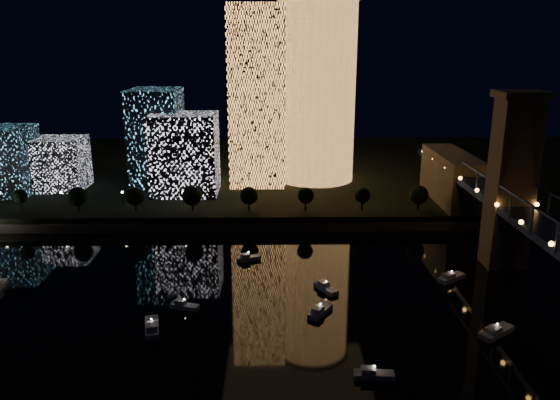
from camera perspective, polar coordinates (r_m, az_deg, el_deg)
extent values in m
plane|color=black|center=(115.01, 0.27, -16.74)|extent=(520.00, 520.00, 0.00)
cube|color=black|center=(263.41, -0.46, 3.05)|extent=(420.00, 160.00, 5.00)
cube|color=#6B5E4C|center=(188.64, -0.25, -2.66)|extent=(420.00, 6.00, 3.00)
cylinder|color=#E8954A|center=(232.54, 3.87, 11.05)|extent=(32.00, 32.00, 73.42)
cube|color=#E8954A|center=(225.83, -2.42, 10.70)|extent=(22.54, 22.54, 71.72)
cube|color=white|center=(216.34, -9.91, 4.78)|extent=(25.24, 21.36, 31.06)
cube|color=#4FA9D8|center=(230.61, -12.72, 6.38)|extent=(19.68, 25.59, 39.37)
cube|color=white|center=(237.95, -22.10, 3.57)|extent=(20.59, 18.71, 20.59)
cube|color=#4FA9D8|center=(237.75, -26.59, 3.73)|extent=(18.74, 20.61, 26.24)
cube|color=#6B5E4C|center=(165.65, 22.99, 1.45)|extent=(11.00, 9.00, 48.00)
cube|color=#6B5E4C|center=(161.66, 23.98, 10.05)|extent=(13.00, 11.00, 2.00)
cube|color=#6B5E4C|center=(213.79, 17.39, 1.66)|extent=(12.00, 40.00, 23.00)
cube|color=navy|center=(151.95, 23.22, -0.81)|extent=(0.50, 0.50, 7.00)
cube|color=navy|center=(173.27, 20.10, 1.51)|extent=(0.50, 0.50, 7.00)
sphere|color=orange|center=(160.11, 21.73, -0.45)|extent=(1.20, 1.20, 1.20)
sphere|color=orange|center=(200.97, 16.96, 3.23)|extent=(1.20, 1.20, 1.20)
cube|color=silver|center=(133.52, 21.70, -12.69)|extent=(9.40, 7.89, 1.20)
cube|color=silver|center=(131.93, 21.41, -12.48)|extent=(4.09, 3.89, 1.00)
sphere|color=white|center=(132.61, 21.79, -11.93)|extent=(0.36, 0.36, 0.36)
cube|color=silver|center=(157.35, 17.48, -7.77)|extent=(8.84, 7.29, 1.20)
cube|color=silver|center=(155.94, 17.21, -7.52)|extent=(3.83, 3.62, 1.00)
sphere|color=white|center=(156.57, 17.54, -7.10)|extent=(0.36, 0.36, 0.36)
cube|color=silver|center=(137.16, -9.95, -10.90)|extent=(7.47, 4.42, 1.20)
cube|color=silver|center=(137.13, -10.38, -10.42)|extent=(2.95, 2.55, 1.00)
sphere|color=white|center=(136.27, -9.99, -10.15)|extent=(0.36, 0.36, 0.36)
cube|color=silver|center=(163.28, -3.29, -6.10)|extent=(7.25, 4.64, 1.20)
cube|color=silver|center=(162.55, -3.64, -5.80)|extent=(2.92, 2.57, 1.00)
sphere|color=white|center=(162.53, -3.30, -5.45)|extent=(0.36, 0.36, 0.36)
cube|color=silver|center=(112.16, 9.81, -17.59)|extent=(7.91, 3.00, 1.20)
cube|color=silver|center=(111.42, 9.21, -17.13)|extent=(2.85, 2.20, 1.00)
sphere|color=white|center=(111.07, 9.86, -16.73)|extent=(0.36, 0.36, 0.36)
cube|color=silver|center=(133.24, 4.22, -11.54)|extent=(6.66, 8.00, 1.20)
cube|color=silver|center=(131.80, 3.97, -11.32)|extent=(3.30, 3.48, 1.00)
sphere|color=white|center=(132.32, 4.24, -10.78)|extent=(0.36, 0.36, 0.36)
cube|color=silver|center=(144.69, 4.83, -9.19)|extent=(6.11, 8.06, 1.20)
cube|color=silver|center=(145.09, 4.57, -8.63)|extent=(3.14, 3.40, 1.00)
sphere|color=white|center=(143.85, 4.85, -8.48)|extent=(0.36, 0.36, 0.36)
cube|color=silver|center=(129.67, -13.25, -12.80)|extent=(4.99, 9.80, 1.20)
cube|color=silver|center=(127.91, -13.27, -12.67)|extent=(3.10, 3.74, 1.00)
sphere|color=white|center=(128.72, -13.30, -12.02)|extent=(0.36, 0.36, 0.36)
cylinder|color=black|center=(211.76, -25.43, -0.60)|extent=(0.70, 0.70, 4.00)
sphere|color=black|center=(210.87, -25.54, 0.31)|extent=(5.03, 5.03, 5.03)
cylinder|color=black|center=(204.27, -20.32, -0.59)|extent=(0.70, 0.70, 4.00)
sphere|color=black|center=(203.35, -20.41, 0.35)|extent=(6.74, 6.74, 6.74)
cylinder|color=black|center=(198.52, -14.86, -0.58)|extent=(0.70, 0.70, 4.00)
sphere|color=black|center=(197.57, -14.94, 0.39)|extent=(6.42, 6.42, 6.42)
cylinder|color=black|center=(194.66, -9.14, -0.57)|extent=(0.70, 0.70, 4.00)
sphere|color=black|center=(193.69, -9.19, 0.42)|extent=(6.94, 6.94, 6.94)
cylinder|color=black|center=(192.82, -3.25, -0.55)|extent=(0.70, 0.70, 4.00)
sphere|color=black|center=(191.84, -3.27, 0.45)|extent=(6.37, 6.37, 6.37)
cylinder|color=black|center=(193.03, 2.69, -0.52)|extent=(0.70, 0.70, 4.00)
sphere|color=black|center=(192.05, 2.71, 0.48)|extent=(5.88, 5.88, 5.88)
cylinder|color=black|center=(195.31, 8.56, -0.49)|extent=(0.70, 0.70, 4.00)
sphere|color=black|center=(194.34, 8.60, 0.50)|extent=(5.65, 5.65, 5.65)
cylinder|color=black|center=(199.57, 14.23, -0.45)|extent=(0.70, 0.70, 4.00)
sphere|color=black|center=(198.62, 14.30, 0.52)|extent=(6.75, 6.75, 6.75)
cylinder|color=black|center=(221.12, -27.18, -0.02)|extent=(0.24, 0.24, 5.00)
cylinder|color=black|center=(212.30, -21.85, 0.00)|extent=(0.24, 0.24, 5.00)
sphere|color=#FFCC7F|center=(211.59, -21.93, 0.73)|extent=(0.70, 0.70, 0.70)
cylinder|color=black|center=(205.46, -16.11, 0.03)|extent=(0.24, 0.24, 5.00)
sphere|color=#FFCC7F|center=(204.73, -16.17, 0.78)|extent=(0.70, 0.70, 0.70)
cylinder|color=black|center=(200.82, -10.04, 0.06)|extent=(0.24, 0.24, 5.00)
sphere|color=#FFCC7F|center=(200.07, -10.08, 0.83)|extent=(0.70, 0.70, 0.70)
cylinder|color=black|center=(198.51, -3.76, 0.09)|extent=(0.24, 0.24, 5.00)
sphere|color=#FFCC7F|center=(197.75, -3.78, 0.87)|extent=(0.70, 0.70, 0.70)
cylinder|color=black|center=(198.63, 2.59, 0.12)|extent=(0.24, 0.24, 5.00)
sphere|color=#FFCC7F|center=(197.88, 2.60, 0.90)|extent=(0.70, 0.70, 0.70)
cylinder|color=black|center=(201.18, 8.86, 0.15)|extent=(0.24, 0.24, 5.00)
sphere|color=#FFCC7F|center=(200.43, 8.89, 0.91)|extent=(0.70, 0.70, 0.70)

